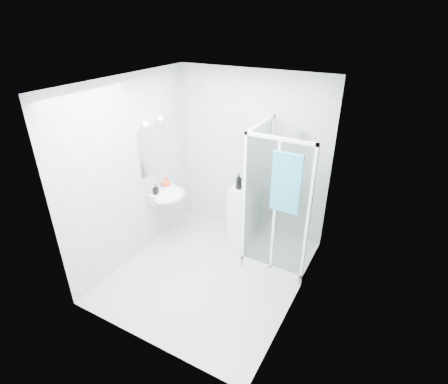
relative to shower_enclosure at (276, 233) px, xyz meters
The scene contains 12 objects.
room 1.33m from the shower_enclosure, 131.13° to the right, with size 2.40×2.60×2.60m.
shower_enclosure is the anchor object (origin of this frame).
wall_basin 1.72m from the shower_enclosure, 169.19° to the right, with size 0.46×0.56×0.35m.
mirror 2.16m from the shower_enclosure, behind, with size 0.02×0.60×0.70m, color white.
vanity_lights 2.35m from the shower_enclosure, behind, with size 0.10×0.40×0.08m.
wall_hooks 1.57m from the shower_enclosure, 151.98° to the left, with size 0.23×0.06×0.03m.
storage_cabinet 0.70m from the shower_enclosure, 159.18° to the left, with size 0.40×0.41×0.90m.
hand_towel 1.14m from the shower_enclosure, 62.01° to the right, with size 0.36×0.05×0.77m.
shampoo_bottle_a 0.94m from the shower_enclosure, 163.86° to the left, with size 0.09×0.10×0.25m, color black.
shampoo_bottle_b 0.86m from the shower_enclosure, 154.17° to the left, with size 0.12×0.12×0.26m, color #0C1148.
soap_dispenser_orange 1.84m from the shower_enclosure, behind, with size 0.13×0.13×0.17m, color #D34418.
soap_dispenser_black 1.87m from the shower_enclosure, 164.65° to the right, with size 0.07×0.07×0.15m, color black.
Camera 1 is at (2.03, -3.24, 3.27)m, focal length 28.00 mm.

